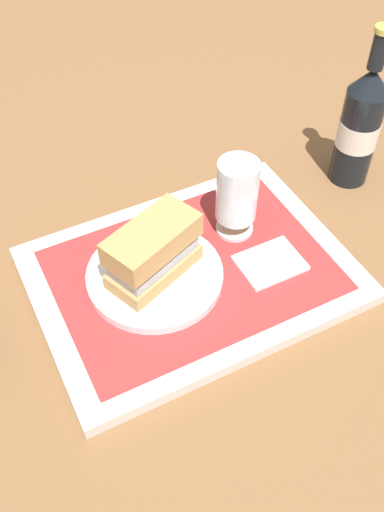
{
  "coord_description": "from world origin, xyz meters",
  "views": [
    {
      "loc": [
        -0.24,
        -0.47,
        0.64
      ],
      "look_at": [
        0.0,
        0.0,
        0.05
      ],
      "focal_mm": 40.51,
      "sensor_mm": 36.0,
      "label": 1
    }
  ],
  "objects_px": {
    "plate": "(155,275)",
    "sandwich": "(155,250)",
    "beer_glass": "(237,195)",
    "beer_bottle": "(360,126)"
  },
  "relations": [
    {
      "from": "sandwich",
      "to": "beer_glass",
      "type": "relative_size",
      "value": 1.16
    },
    {
      "from": "sandwich",
      "to": "beer_glass",
      "type": "distance_m",
      "value": 0.15
    },
    {
      "from": "plate",
      "to": "sandwich",
      "type": "relative_size",
      "value": 1.32
    },
    {
      "from": "plate",
      "to": "beer_glass",
      "type": "xyz_separation_m",
      "value": [
        0.15,
        0.03,
        0.06
      ]
    },
    {
      "from": "sandwich",
      "to": "beer_bottle",
      "type": "xyz_separation_m",
      "value": [
        0.39,
        0.07,
        0.03
      ]
    },
    {
      "from": "sandwich",
      "to": "beer_glass",
      "type": "height_order",
      "value": "beer_glass"
    },
    {
      "from": "plate",
      "to": "beer_bottle",
      "type": "xyz_separation_m",
      "value": [
        0.39,
        0.07,
        0.08
      ]
    },
    {
      "from": "beer_glass",
      "to": "beer_bottle",
      "type": "xyz_separation_m",
      "value": [
        0.25,
        0.04,
        0.01
      ]
    },
    {
      "from": "beer_bottle",
      "to": "sandwich",
      "type": "bearing_deg",
      "value": -169.48
    },
    {
      "from": "plate",
      "to": "beer_bottle",
      "type": "height_order",
      "value": "beer_bottle"
    }
  ]
}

